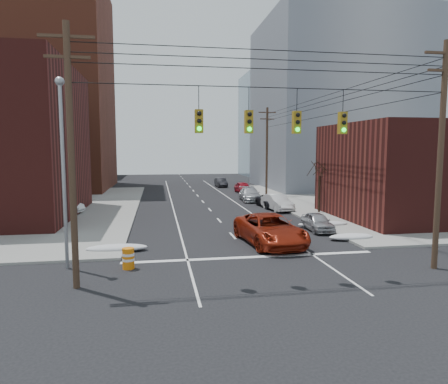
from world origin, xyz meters
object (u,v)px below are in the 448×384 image
object	(u,v)px
parked_car_a	(317,222)
parked_car_b	(277,202)
parked_car_c	(272,201)
lot_car_b	(58,200)
parked_car_f	(221,182)
red_pickup	(270,229)
parked_car_d	(250,194)
construction_barrel	(128,258)
lot_car_d	(10,204)
parked_car_e	(243,187)
lot_car_a	(61,206)

from	to	relation	value
parked_car_a	parked_car_b	bearing A→B (deg)	91.79
parked_car_b	parked_car_c	size ratio (longest dim) A/B	1.00
lot_car_b	parked_car_f	bearing A→B (deg)	-63.16
red_pickup	parked_car_f	xyz separation A→B (m)	(2.94, 37.99, -0.23)
parked_car_d	construction_barrel	size ratio (longest dim) A/B	4.98
red_pickup	lot_car_d	size ratio (longest dim) A/B	1.78
parked_car_d	construction_barrel	bearing A→B (deg)	-112.14
construction_barrel	parked_car_b	bearing A→B (deg)	52.97
parked_car_b	lot_car_d	world-z (taller)	parked_car_b
parked_car_a	lot_car_b	size ratio (longest dim) A/B	0.85
parked_car_a	lot_car_b	xyz separation A→B (m)	(-21.29, 14.96, 0.13)
parked_car_d	parked_car_f	xyz separation A→B (m)	(-0.61, 17.44, -0.07)
parked_car_d	lot_car_d	bearing A→B (deg)	-166.08
parked_car_e	lot_car_d	world-z (taller)	parked_car_e
lot_car_a	parked_car_b	bearing A→B (deg)	-76.46
parked_car_c	construction_barrel	xyz separation A→B (m)	(-12.90, -19.05, -0.10)
parked_car_f	construction_barrel	xyz separation A→B (m)	(-11.30, -41.87, -0.15)
parked_car_b	lot_car_a	bearing A→B (deg)	171.40
parked_car_c	lot_car_d	bearing A→B (deg)	173.27
parked_car_b	parked_car_c	distance (m)	1.95
parked_car_b	construction_barrel	distance (m)	21.42
red_pickup	parked_car_e	world-z (taller)	red_pickup
parked_car_b	lot_car_d	xyz separation A→B (m)	(-25.09, 3.04, 0.02)
parked_car_e	construction_barrel	world-z (taller)	parked_car_e
lot_car_b	lot_car_d	size ratio (longest dim) A/B	1.21
parked_car_f	construction_barrel	distance (m)	43.37
parked_car_e	lot_car_d	xyz separation A→B (m)	(-25.09, -12.57, 0.05)
parked_car_a	construction_barrel	size ratio (longest dim) A/B	3.66
parked_car_b	parked_car_f	world-z (taller)	parked_car_b
red_pickup	parked_car_a	distance (m)	5.67
parked_car_d	lot_car_d	size ratio (longest dim) A/B	1.40
parked_car_b	parked_car_e	xyz separation A→B (m)	(0.00, 15.61, -0.03)
lot_car_a	lot_car_b	bearing A→B (deg)	30.27
parked_car_c	parked_car_e	size ratio (longest dim) A/B	1.07
lot_car_a	lot_car_d	xyz separation A→B (m)	(-5.05, 2.51, -0.03)
parked_car_c	lot_car_a	bearing A→B (deg)	179.80
parked_car_a	construction_barrel	world-z (taller)	parked_car_a
red_pickup	parked_car_c	world-z (taller)	red_pickup
red_pickup	parked_car_f	size ratio (longest dim) A/B	1.59
parked_car_a	parked_car_c	size ratio (longest dim) A/B	0.83
parked_car_b	lot_car_d	distance (m)	25.27
parked_car_d	construction_barrel	xyz separation A→B (m)	(-11.91, -24.43, -0.22)
parked_car_a	parked_car_f	bearing A→B (deg)	94.44
parked_car_c	parked_car_d	world-z (taller)	parked_car_d
parked_car_d	parked_car_f	distance (m)	17.45
parked_car_c	parked_car_e	xyz separation A→B (m)	(0.00, 13.66, 0.09)
construction_barrel	parked_car_e	bearing A→B (deg)	68.48
parked_car_a	parked_car_f	distance (m)	34.65
parked_car_a	lot_car_b	distance (m)	26.02
construction_barrel	parked_car_d	bearing A→B (deg)	64.01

